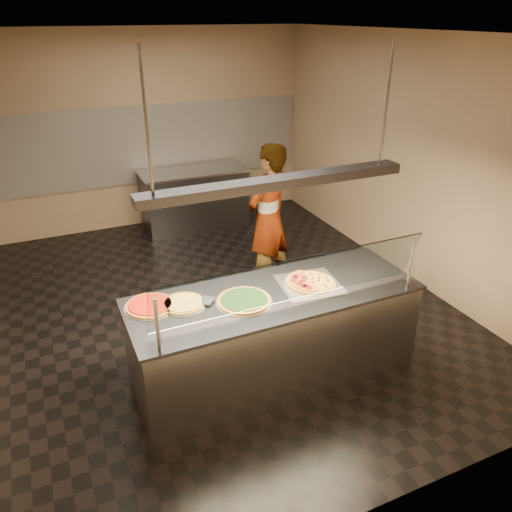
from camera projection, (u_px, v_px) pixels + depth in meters
name	position (u px, v px, depth m)	size (l,w,h in m)	color
ground	(224.00, 306.00, 6.01)	(5.00, 6.00, 0.02)	black
ceiling	(215.00, 32.00, 4.68)	(5.00, 6.00, 0.02)	silver
wall_back	(152.00, 131.00, 7.81)	(5.00, 0.02, 3.00)	tan
wall_front	(403.00, 335.00, 2.88)	(5.00, 0.02, 3.00)	tan
wall_right	(407.00, 160.00, 6.27)	(0.02, 6.00, 3.00)	tan
tile_band	(154.00, 144.00, 7.87)	(4.90, 0.02, 1.20)	silver
serving_counter	(274.00, 336.00, 4.64)	(2.63, 0.94, 0.93)	#B7B7BC
sneeze_guard	(294.00, 281.00, 4.03)	(2.39, 0.18, 0.54)	#B7B7BC
perforated_tray	(310.00, 284.00, 4.57)	(0.60, 0.60, 0.01)	silver
half_pizza_pepperoni	(300.00, 284.00, 4.52)	(0.28, 0.47, 0.05)	olive
half_pizza_sausage	(320.00, 280.00, 4.60)	(0.28, 0.47, 0.04)	olive
pizza_spinach	(244.00, 300.00, 4.29)	(0.49, 0.49, 0.03)	silver
pizza_cheese	(183.00, 303.00, 4.25)	(0.39, 0.39, 0.03)	silver
pizza_tomato	(150.00, 305.00, 4.22)	(0.44, 0.44, 0.03)	silver
pizza_spatula	(197.00, 301.00, 4.25)	(0.28, 0.17, 0.02)	#B7B7BC
prep_table	(195.00, 198.00, 8.07)	(1.68, 0.74, 0.93)	#3E3E44
worker	(268.00, 218.00, 6.06)	(0.67, 0.44, 1.84)	#3E384B
heat_lamp_housing	(277.00, 182.00, 3.99)	(2.30, 0.18, 0.08)	#3E3E44
lamp_rod_left	(146.00, 124.00, 3.38)	(0.02, 0.02, 1.01)	#B7B7BC
lamp_rod_right	(387.00, 104.00, 4.12)	(0.02, 0.02, 1.01)	#B7B7BC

